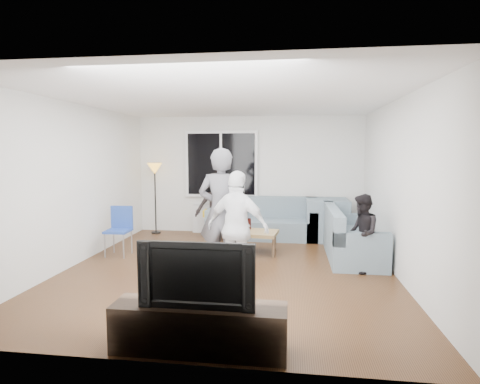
# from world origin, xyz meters

# --- Properties ---
(floor) EXTENTS (5.00, 5.50, 0.04)m
(floor) POSITION_xyz_m (0.00, 0.00, -0.02)
(floor) COLOR #56351C
(floor) RESTS_ON ground
(ceiling) EXTENTS (5.00, 5.50, 0.04)m
(ceiling) POSITION_xyz_m (0.00, 0.00, 2.62)
(ceiling) COLOR white
(ceiling) RESTS_ON ground
(wall_back) EXTENTS (5.00, 0.04, 2.60)m
(wall_back) POSITION_xyz_m (0.00, 2.77, 1.30)
(wall_back) COLOR silver
(wall_back) RESTS_ON ground
(wall_front) EXTENTS (5.00, 0.04, 2.60)m
(wall_front) POSITION_xyz_m (0.00, -2.77, 1.30)
(wall_front) COLOR silver
(wall_front) RESTS_ON ground
(wall_left) EXTENTS (0.04, 5.50, 2.60)m
(wall_left) POSITION_xyz_m (-2.52, 0.00, 1.30)
(wall_left) COLOR silver
(wall_left) RESTS_ON ground
(wall_right) EXTENTS (0.04, 5.50, 2.60)m
(wall_right) POSITION_xyz_m (2.52, 0.00, 1.30)
(wall_right) COLOR silver
(wall_right) RESTS_ON ground
(window_frame) EXTENTS (1.62, 0.06, 1.47)m
(window_frame) POSITION_xyz_m (-0.60, 2.69, 1.55)
(window_frame) COLOR white
(window_frame) RESTS_ON wall_back
(window_glass) EXTENTS (1.50, 0.02, 1.35)m
(window_glass) POSITION_xyz_m (-0.60, 2.65, 1.55)
(window_glass) COLOR black
(window_glass) RESTS_ON window_frame
(window_mullion) EXTENTS (0.05, 0.03, 1.35)m
(window_mullion) POSITION_xyz_m (-0.60, 2.64, 1.55)
(window_mullion) COLOR white
(window_mullion) RESTS_ON window_frame
(radiator) EXTENTS (1.30, 0.12, 0.62)m
(radiator) POSITION_xyz_m (-0.60, 2.65, 0.31)
(radiator) COLOR silver
(radiator) RESTS_ON floor
(potted_plant) EXTENTS (0.18, 0.15, 0.32)m
(potted_plant) POSITION_xyz_m (-0.24, 2.62, 0.78)
(potted_plant) COLOR #335E25
(potted_plant) RESTS_ON radiator
(vase) EXTENTS (0.15, 0.15, 0.15)m
(vase) POSITION_xyz_m (-0.80, 2.62, 0.70)
(vase) COLOR silver
(vase) RESTS_ON radiator
(sofa_back_section) EXTENTS (2.30, 0.85, 0.85)m
(sofa_back_section) POSITION_xyz_m (0.35, 2.27, 0.42)
(sofa_back_section) COLOR slate
(sofa_back_section) RESTS_ON floor
(sofa_right_section) EXTENTS (2.00, 0.85, 0.85)m
(sofa_right_section) POSITION_xyz_m (2.02, 0.99, 0.42)
(sofa_right_section) COLOR slate
(sofa_right_section) RESTS_ON floor
(sofa_corner) EXTENTS (0.85, 0.85, 0.85)m
(sofa_corner) POSITION_xyz_m (1.69, 2.27, 0.42)
(sofa_corner) COLOR slate
(sofa_corner) RESTS_ON floor
(cushion_yellow) EXTENTS (0.38, 0.32, 0.14)m
(cushion_yellow) POSITION_xyz_m (-0.71, 2.25, 0.51)
(cushion_yellow) COLOR gold
(cushion_yellow) RESTS_ON sofa_back_section
(cushion_red) EXTENTS (0.39, 0.33, 0.13)m
(cushion_red) POSITION_xyz_m (-0.20, 2.33, 0.51)
(cushion_red) COLOR maroon
(cushion_red) RESTS_ON sofa_back_section
(coffee_table) EXTENTS (1.17, 0.73, 0.40)m
(coffee_table) POSITION_xyz_m (0.16, 1.03, 0.20)
(coffee_table) COLOR olive
(coffee_table) RESTS_ON floor
(pitcher) EXTENTS (0.17, 0.17, 0.17)m
(pitcher) POSITION_xyz_m (0.08, 1.01, 0.49)
(pitcher) COLOR maroon
(pitcher) RESTS_ON coffee_table
(side_chair) EXTENTS (0.41, 0.41, 0.86)m
(side_chair) POSITION_xyz_m (-2.05, 0.52, 0.43)
(side_chair) COLOR #23429A
(side_chair) RESTS_ON floor
(floor_lamp) EXTENTS (0.32, 0.32, 1.56)m
(floor_lamp) POSITION_xyz_m (-2.05, 2.42, 0.78)
(floor_lamp) COLOR gold
(floor_lamp) RESTS_ON floor
(player_left) EXTENTS (0.72, 0.51, 1.89)m
(player_left) POSITION_xyz_m (-0.05, -0.33, 0.94)
(player_left) COLOR #4C4B50
(player_left) RESTS_ON floor
(player_right) EXTENTS (1.00, 0.67, 1.57)m
(player_right) POSITION_xyz_m (0.23, -0.62, 0.79)
(player_right) COLOR white
(player_right) RESTS_ON floor
(spectator_right) EXTENTS (0.49, 0.61, 1.19)m
(spectator_right) POSITION_xyz_m (2.02, 0.12, 0.60)
(spectator_right) COLOR black
(spectator_right) RESTS_ON floor
(spectator_back) EXTENTS (0.97, 0.68, 1.37)m
(spectator_back) POSITION_xyz_m (-0.66, 2.30, 0.68)
(spectator_back) COLOR black
(spectator_back) RESTS_ON floor
(tv_console) EXTENTS (1.60, 0.40, 0.44)m
(tv_console) POSITION_xyz_m (0.14, -2.50, 0.22)
(tv_console) COLOR #322419
(tv_console) RESTS_ON floor
(television) EXTENTS (1.05, 0.14, 0.61)m
(television) POSITION_xyz_m (0.14, -2.50, 0.74)
(television) COLOR black
(television) RESTS_ON tv_console
(bottle_c) EXTENTS (0.07, 0.07, 0.20)m
(bottle_c) POSITION_xyz_m (0.19, 1.18, 0.50)
(bottle_c) COLOR black
(bottle_c) RESTS_ON coffee_table
(bottle_b) EXTENTS (0.08, 0.08, 0.27)m
(bottle_b) POSITION_xyz_m (0.07, 0.95, 0.53)
(bottle_b) COLOR #26931A
(bottle_b) RESTS_ON coffee_table
(bottle_a) EXTENTS (0.07, 0.07, 0.25)m
(bottle_a) POSITION_xyz_m (-0.16, 1.17, 0.52)
(bottle_a) COLOR orange
(bottle_a) RESTS_ON coffee_table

